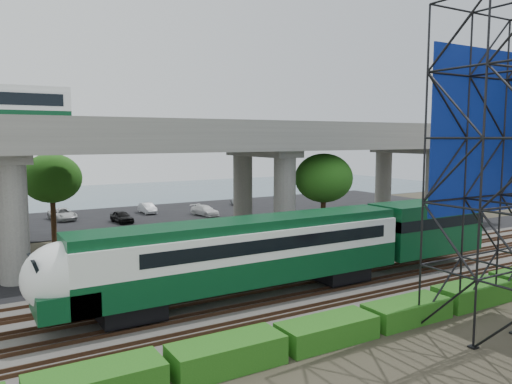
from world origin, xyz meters
TOP-DOWN VIEW (x-y plane):
  - ground at (0.00, 0.00)m, footprint 140.00×140.00m
  - ballast_bed at (0.00, 2.00)m, footprint 90.00×12.00m
  - service_road at (0.00, 10.50)m, footprint 90.00×5.00m
  - parking_lot at (0.00, 34.00)m, footprint 90.00×18.00m
  - harbor_water at (0.00, 56.00)m, footprint 140.00×40.00m
  - rail_tracks at (0.00, 2.00)m, footprint 90.00×9.52m
  - commuter_train at (2.70, 2.00)m, footprint 29.30×3.06m
  - overpass at (-0.87, 16.00)m, footprint 80.00×12.00m
  - hedge_strip at (1.01, -4.30)m, footprint 34.60×1.80m
  - trees at (-4.67, 16.17)m, footprint 40.94×16.94m
  - parked_cars at (-0.31, 33.55)m, footprint 40.81×9.73m

SIDE VIEW (x-z plane):
  - ground at x=0.00m, z-range 0.00..0.00m
  - harbor_water at x=0.00m, z-range 0.00..0.03m
  - service_road at x=0.00m, z-range 0.00..0.08m
  - parking_lot at x=0.00m, z-range 0.00..0.08m
  - ballast_bed at x=0.00m, z-range 0.00..0.20m
  - rail_tracks at x=0.00m, z-range 0.20..0.36m
  - hedge_strip at x=1.01m, z-range -0.04..1.16m
  - parked_cars at x=-0.31m, z-range 0.05..1.32m
  - commuter_train at x=2.70m, z-range 0.73..5.03m
  - trees at x=-4.67m, z-range 1.73..9.42m
  - overpass at x=-0.87m, z-range 2.01..14.41m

